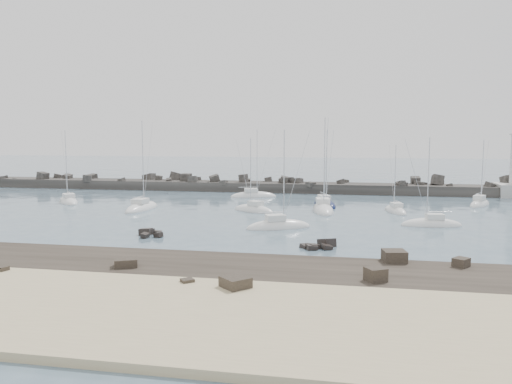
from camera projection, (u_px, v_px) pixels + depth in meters
ground at (209, 224)px, 62.37m from camera, size 400.00×400.00×0.00m
sand_strip at (67, 311)px, 31.12m from camera, size 140.00×14.00×1.00m
rock_shelf at (132, 269)px, 40.98m from camera, size 140.00×12.73×1.88m
rock_cluster_near at (148, 234)px, 55.27m from camera, size 3.43×3.55×1.41m
rock_cluster_far at (320, 247)px, 48.92m from camera, size 3.72×3.46×1.61m
breakwater at (227, 189)px, 100.80m from camera, size 115.00×7.67×5.33m
sailboat_1 at (69, 202)px, 82.26m from camera, size 7.26×7.75×12.81m
sailboat_2 at (142, 209)px, 74.49m from camera, size 3.27×9.15×14.22m
sailboat_3 at (253, 196)px, 89.60m from camera, size 8.68×5.03×13.08m
sailboat_4 at (254, 210)px, 72.50m from camera, size 7.33×5.57×11.54m
sailboat_5 at (323, 210)px, 72.69m from camera, size 4.36×9.58×14.69m
sailboat_6 at (278, 227)px, 59.21m from camera, size 8.20×5.61×12.64m
sailboat_7 at (325, 205)px, 78.82m from camera, size 5.10×8.49×12.86m
sailboat_8 at (432, 225)px, 60.74m from camera, size 7.56×3.09×11.71m
sailboat_9 at (395, 211)px, 71.88m from camera, size 3.85×6.89×10.53m
sailboat_10 at (480, 205)px, 78.52m from camera, size 5.27×7.12×11.32m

